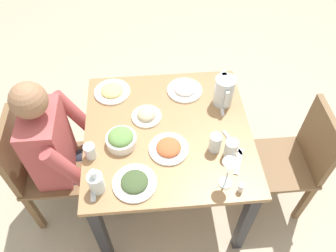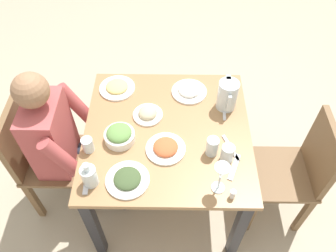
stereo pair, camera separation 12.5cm
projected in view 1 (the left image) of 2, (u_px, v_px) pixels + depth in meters
ground_plane at (168, 193)px, 2.54m from camera, size 8.00×8.00×0.00m
dining_table at (168, 143)px, 2.05m from camera, size 0.96×0.96×0.75m
chair_near at (40, 166)px, 2.11m from camera, size 0.40×0.40×0.87m
chair_far at (295, 158)px, 2.14m from camera, size 0.40×0.40×0.87m
diner_near at (68, 150)px, 2.00m from camera, size 0.48×0.53×1.17m
water_pitcher at (224, 91)px, 2.03m from camera, size 0.16×0.12×0.19m
salad_bowl at (121, 139)px, 1.87m from camera, size 0.17×0.17×0.09m
plate_yoghurt at (185, 89)px, 2.15m from camera, size 0.22×0.22×0.05m
plate_fries at (112, 91)px, 2.14m from camera, size 0.23×0.23×0.04m
plate_beans at (146, 115)px, 2.01m from camera, size 0.18×0.18×0.05m
plate_rice_curry at (169, 148)px, 1.86m from camera, size 0.22×0.22×0.05m
plate_dolmas at (135, 182)px, 1.73m from camera, size 0.23×0.23×0.04m
water_glass_far_left at (231, 149)px, 1.81m from camera, size 0.07×0.07×0.11m
water_glass_center at (90, 151)px, 1.82m from camera, size 0.06×0.06×0.09m
water_glass_by_pitcher at (215, 143)px, 1.84m from camera, size 0.07×0.07×0.11m
wine_glass at (229, 168)px, 1.63m from camera, size 0.08×0.08×0.20m
oil_carafe at (96, 183)px, 1.68m from camera, size 0.08×0.08×0.16m
salt_shaker at (241, 188)px, 1.69m from camera, size 0.03×0.03×0.05m
fork_near at (238, 161)px, 1.82m from camera, size 0.17×0.09×0.01m
knife_near at (221, 105)px, 2.09m from camera, size 0.19×0.03×0.01m
fork_far at (93, 187)px, 1.73m from camera, size 0.17×0.03×0.01m
knife_far at (233, 143)px, 1.90m from camera, size 0.18×0.09×0.01m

